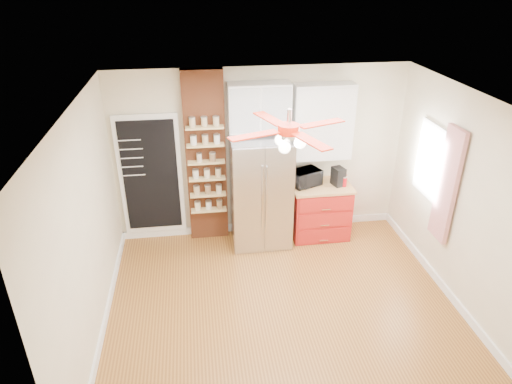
{
  "coord_description": "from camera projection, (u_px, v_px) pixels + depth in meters",
  "views": [
    {
      "loc": [
        -0.99,
        -4.53,
        4.01
      ],
      "look_at": [
        -0.23,
        0.9,
        1.25
      ],
      "focal_mm": 32.0,
      "sensor_mm": 36.0,
      "label": 1
    }
  ],
  "objects": [
    {
      "name": "brick_pillar",
      "position": [
        206.0,
        159.0,
        6.91
      ],
      "size": [
        0.6,
        0.16,
        2.7
      ],
      "primitive_type": "cube",
      "color": "brown",
      "rests_on": "floor"
    },
    {
      "name": "canister_left",
      "position": [
        344.0,
        182.0,
        7.07
      ],
      "size": [
        0.11,
        0.11,
        0.15
      ],
      "primitive_type": "cylinder",
      "rotation": [
        0.0,
        0.0,
        0.21
      ],
      "color": "#B10911",
      "rests_on": "red_cabinet"
    },
    {
      "name": "ceiling_fan",
      "position": [
        289.0,
        130.0,
        4.84
      ],
      "size": [
        1.4,
        1.4,
        0.44
      ],
      "color": "silver",
      "rests_on": "ceiling"
    },
    {
      "name": "pantry_jar_beans",
      "position": [
        212.0,
        157.0,
        6.75
      ],
      "size": [
        0.1,
        0.1,
        0.13
      ],
      "primitive_type": "cylinder",
      "rotation": [
        0.0,
        0.0,
        -0.03
      ],
      "color": "brown",
      "rests_on": "brick_pillar"
    },
    {
      "name": "wall_right",
      "position": [
        465.0,
        205.0,
        5.6
      ],
      "size": [
        0.02,
        4.0,
        2.7
      ],
      "primitive_type": "cube",
      "color": "beige",
      "rests_on": "floor"
    },
    {
      "name": "red_cabinet",
      "position": [
        320.0,
        210.0,
        7.33
      ],
      "size": [
        0.94,
        0.64,
        0.9
      ],
      "color": "#AC1D18",
      "rests_on": "floor"
    },
    {
      "name": "wall_left",
      "position": [
        86.0,
        232.0,
        5.04
      ],
      "size": [
        0.02,
        4.0,
        2.7
      ],
      "primitive_type": "cube",
      "color": "beige",
      "rests_on": "floor"
    },
    {
      "name": "upper_shelf_unit",
      "position": [
        323.0,
        122.0,
        6.84
      ],
      "size": [
        0.9,
        0.3,
        1.15
      ],
      "primitive_type": "cube",
      "color": "white",
      "rests_on": "wall_back"
    },
    {
      "name": "pantry_jar_oats",
      "position": [
        199.0,
        158.0,
        6.73
      ],
      "size": [
        0.1,
        0.1,
        0.12
      ],
      "primitive_type": "cylinder",
      "rotation": [
        0.0,
        0.0,
        -0.28
      ],
      "color": "#C4B195",
      "rests_on": "brick_pillar"
    },
    {
      "name": "toaster_oven",
      "position": [
        305.0,
        178.0,
        7.08
      ],
      "size": [
        0.54,
        0.46,
        0.25
      ],
      "primitive_type": "imported",
      "rotation": [
        0.0,
        0.0,
        0.41
      ],
      "color": "black",
      "rests_on": "red_cabinet"
    },
    {
      "name": "coffee_maker",
      "position": [
        338.0,
        176.0,
        7.07
      ],
      "size": [
        0.21,
        0.24,
        0.29
      ],
      "primitive_type": "cube",
      "rotation": [
        0.0,
        0.0,
        0.28
      ],
      "color": "black",
      "rests_on": "red_cabinet"
    },
    {
      "name": "fridge",
      "position": [
        261.0,
        192.0,
        6.97
      ],
      "size": [
        0.9,
        0.7,
        1.75
      ],
      "primitive_type": "cube",
      "color": "silver",
      "rests_on": "floor"
    },
    {
      "name": "ceiling",
      "position": [
        290.0,
        104.0,
        4.72
      ],
      "size": [
        4.5,
        4.5,
        0.0
      ],
      "primitive_type": "plane",
      "color": "white",
      "rests_on": "wall_back"
    },
    {
      "name": "canister_right",
      "position": [
        344.0,
        178.0,
        7.18
      ],
      "size": [
        0.1,
        0.1,
        0.15
      ],
      "primitive_type": "cylinder",
      "rotation": [
        0.0,
        0.0,
        -0.11
      ],
      "color": "#A81F09",
      "rests_on": "red_cabinet"
    },
    {
      "name": "curtain",
      "position": [
        447.0,
        185.0,
        5.86
      ],
      "size": [
        0.06,
        0.4,
        1.55
      ],
      "primitive_type": "cube",
      "color": "#A9161B",
      "rests_on": "wall_right"
    },
    {
      "name": "window",
      "position": [
        431.0,
        161.0,
        6.31
      ],
      "size": [
        0.04,
        0.75,
        1.05
      ],
      "primitive_type": "cube",
      "color": "white",
      "rests_on": "wall_right"
    },
    {
      "name": "upper_glass_cabinet",
      "position": [
        259.0,
        107.0,
        6.57
      ],
      "size": [
        0.9,
        0.35,
        0.7
      ],
      "primitive_type": "cube",
      "color": "white",
      "rests_on": "wall_back"
    },
    {
      "name": "floor",
      "position": [
        283.0,
        307.0,
        5.93
      ],
      "size": [
        4.5,
        4.5,
        0.0
      ],
      "primitive_type": "plane",
      "color": "#9A6527",
      "rests_on": "ground"
    },
    {
      "name": "wall_back",
      "position": [
        260.0,
        154.0,
        7.09
      ],
      "size": [
        4.5,
        0.02,
        2.7
      ],
      "primitive_type": "cube",
      "color": "beige",
      "rests_on": "floor"
    },
    {
      "name": "chalkboard",
      "position": [
        151.0,
        176.0,
        6.96
      ],
      "size": [
        0.95,
        0.05,
        1.95
      ],
      "color": "white",
      "rests_on": "wall_back"
    },
    {
      "name": "wall_front",
      "position": [
        337.0,
        344.0,
        3.55
      ],
      "size": [
        4.5,
        0.02,
        2.7
      ],
      "primitive_type": "cube",
      "color": "beige",
      "rests_on": "floor"
    }
  ]
}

